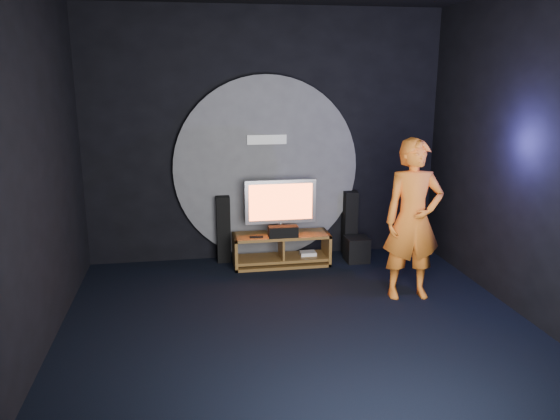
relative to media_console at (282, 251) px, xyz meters
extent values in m
plane|color=black|center=(-0.15, -2.05, -0.20)|extent=(5.00, 5.00, 0.00)
cube|color=black|center=(-0.15, 0.45, 1.55)|extent=(5.00, 0.04, 3.50)
cube|color=black|center=(-0.15, -4.55, 1.55)|extent=(5.00, 0.04, 3.50)
cube|color=black|center=(-2.65, -2.05, 1.55)|extent=(0.04, 5.00, 3.50)
cube|color=black|center=(2.35, -2.05, 1.55)|extent=(0.04, 5.00, 3.50)
cylinder|color=#515156|center=(-0.15, 0.39, 1.10)|extent=(2.60, 0.08, 2.60)
cube|color=white|center=(-0.15, 0.34, 1.52)|extent=(0.55, 0.03, 0.13)
cube|color=olive|center=(-0.01, 0.00, 0.23)|extent=(1.33, 0.45, 0.04)
cube|color=olive|center=(-0.01, 0.00, -0.10)|extent=(1.29, 0.42, 0.04)
cube|color=olive|center=(-0.65, 0.00, 0.03)|extent=(0.04, 0.45, 0.45)
cube|color=olive|center=(0.64, 0.00, 0.03)|extent=(0.04, 0.45, 0.45)
cube|color=olive|center=(-0.01, 0.00, 0.07)|extent=(0.03, 0.40, 0.29)
cube|color=olive|center=(-0.01, 0.00, -0.18)|extent=(1.33, 0.45, 0.04)
cube|color=white|center=(0.37, 0.00, -0.05)|extent=(0.22, 0.16, 0.05)
cube|color=#AFAEB5|center=(-0.01, 0.07, 0.27)|extent=(0.36, 0.22, 0.04)
cylinder|color=#AFAEB5|center=(-0.01, 0.07, 0.34)|extent=(0.07, 0.07, 0.10)
cube|color=#AFAEB5|center=(-0.01, 0.07, 0.70)|extent=(0.99, 0.06, 0.61)
cube|color=#FF5723|center=(-0.01, 0.04, 0.70)|extent=(0.88, 0.01, 0.50)
cube|color=black|center=(-0.01, -0.15, 0.33)|extent=(0.40, 0.15, 0.15)
cube|color=black|center=(-0.37, -0.12, 0.27)|extent=(0.18, 0.05, 0.02)
cube|color=black|center=(-0.79, 0.30, 0.28)|extent=(0.19, 0.21, 0.95)
cube|color=black|center=(1.06, 0.30, 0.28)|extent=(0.19, 0.21, 0.95)
cube|color=black|center=(1.08, -0.03, -0.02)|extent=(0.32, 0.32, 0.35)
imported|color=orange|center=(1.32, -1.34, 0.76)|extent=(0.72, 0.50, 1.90)
camera|label=1|loc=(-1.24, -7.13, 2.43)|focal=35.00mm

